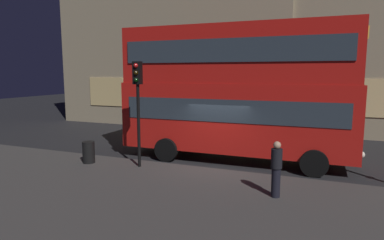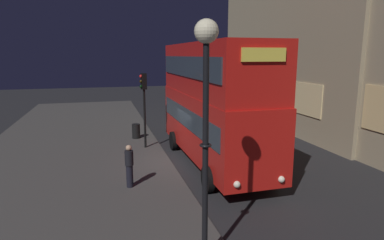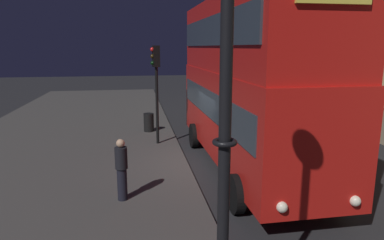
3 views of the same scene
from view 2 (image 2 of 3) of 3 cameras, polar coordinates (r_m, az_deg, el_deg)
name	(u,v)px [view 2 (image 2 of 3)]	position (r m, az deg, el deg)	size (l,w,h in m)	color
ground_plane	(185,162)	(16.13, -1.15, -7.32)	(80.00, 80.00, 0.00)	#232326
sidewalk_slab	(66,171)	(15.77, -20.89, -8.29)	(44.00, 9.45, 0.12)	#423F3D
building_with_clock	(327,13)	(26.91, 22.26, 16.70)	(17.00, 8.85, 16.14)	tan
double_decker_bus	(213,98)	(15.46, 3.67, 3.79)	(9.79, 3.01, 5.65)	red
traffic_light_near_kerb	(144,95)	(17.81, -8.34, 4.34)	(0.36, 0.38, 4.05)	black
street_lamp	(206,86)	(7.36, 2.43, 5.94)	(0.54, 0.54, 5.77)	black
pedestrian	(129,165)	(12.89, -10.79, -7.72)	(0.33, 0.33, 1.67)	black
litter_bin	(136,131)	(20.37, -9.65, -1.91)	(0.49, 0.49, 0.88)	black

